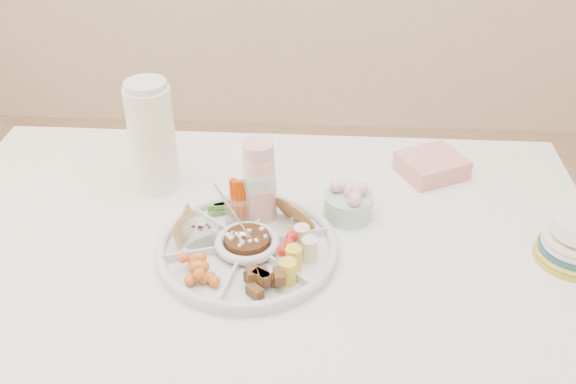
{
  "coord_description": "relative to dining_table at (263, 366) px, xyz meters",
  "views": [
    {
      "loc": [
        0.13,
        -1.08,
        1.63
      ],
      "look_at": [
        0.06,
        0.08,
        0.85
      ],
      "focal_mm": 40.0,
      "sensor_mm": 36.0,
      "label": 1
    }
  ],
  "objects": [
    {
      "name": "dining_table",
      "position": [
        0.0,
        0.0,
        0.0
      ],
      "size": [
        1.52,
        1.02,
        0.76
      ],
      "primitive_type": "cube",
      "color": "white",
      "rests_on": "floor"
    },
    {
      "name": "napkin_stack",
      "position": [
        0.41,
        0.32,
        0.4
      ],
      "size": [
        0.19,
        0.19,
        0.05
      ],
      "primitive_type": "cube",
      "rotation": [
        0.0,
        0.0,
        0.48
      ],
      "color": "pink",
      "rests_on": "dining_table"
    },
    {
      "name": "bean_dip",
      "position": [
        -0.02,
        -0.02,
        0.41
      ],
      "size": [
        0.12,
        0.12,
        0.04
      ],
      "primitive_type": "cylinder",
      "rotation": [
        0.0,
        0.0,
        0.33
      ],
      "color": "#452213",
      "rests_on": "party_tray"
    },
    {
      "name": "carrot_cucumber",
      "position": [
        -0.06,
        0.1,
        0.44
      ],
      "size": [
        0.14,
        0.14,
        0.1
      ],
      "primitive_type": null,
      "rotation": [
        0.0,
        0.0,
        0.33
      ],
      "color": "#D14100",
      "rests_on": "party_tray"
    },
    {
      "name": "granola_chunks",
      "position": [
        0.02,
        -0.14,
        0.42
      ],
      "size": [
        0.12,
        0.12,
        0.04
      ],
      "primitive_type": null,
      "rotation": [
        0.0,
        0.0,
        0.33
      ],
      "color": "#472E1F",
      "rests_on": "party_tray"
    },
    {
      "name": "flower_bowl",
      "position": [
        0.19,
        0.13,
        0.42
      ],
      "size": [
        0.12,
        0.12,
        0.08
      ],
      "primitive_type": "cylinder",
      "rotation": [
        0.0,
        0.0,
        0.09
      ],
      "color": "silver",
      "rests_on": "dining_table"
    },
    {
      "name": "cherries",
      "position": [
        -0.11,
        -0.12,
        0.42
      ],
      "size": [
        0.13,
        0.13,
        0.04
      ],
      "primitive_type": null,
      "rotation": [
        0.0,
        0.0,
        0.33
      ],
      "color": "gold",
      "rests_on": "party_tray"
    },
    {
      "name": "thermos",
      "position": [
        -0.27,
        0.23,
        0.52
      ],
      "size": [
        0.11,
        0.11,
        0.28
      ],
      "primitive_type": "cylinder",
      "rotation": [
        0.0,
        0.0,
        -0.05
      ],
      "color": "white",
      "rests_on": "dining_table"
    },
    {
      "name": "party_tray",
      "position": [
        -0.02,
        -0.02,
        0.4
      ],
      "size": [
        0.48,
        0.48,
        0.04
      ],
      "primitive_type": "cylinder",
      "rotation": [
        0.0,
        0.0,
        0.33
      ],
      "color": "silver",
      "rests_on": "dining_table"
    },
    {
      "name": "pita_raisins",
      "position": [
        -0.15,
        0.0,
        0.42
      ],
      "size": [
        0.14,
        0.14,
        0.06
      ],
      "primitive_type": null,
      "rotation": [
        0.0,
        0.0,
        0.33
      ],
      "color": "tan",
      "rests_on": "party_tray"
    },
    {
      "name": "banana_tomato",
      "position": [
        0.11,
        -0.05,
        0.44
      ],
      "size": [
        0.14,
        0.14,
        0.09
      ],
      "primitive_type": null,
      "rotation": [
        0.0,
        0.0,
        0.33
      ],
      "color": "#EAE55B",
      "rests_on": "party_tray"
    },
    {
      "name": "cup_stack",
      "position": [
        -0.01,
        0.1,
        0.48
      ],
      "size": [
        0.09,
        0.09,
        0.21
      ],
      "primitive_type": "cylinder",
      "rotation": [
        0.0,
        0.0,
        0.2
      ],
      "color": "#BABBBA",
      "rests_on": "dining_table"
    },
    {
      "name": "tortillas",
      "position": [
        0.06,
        0.08,
        0.42
      ],
      "size": [
        0.13,
        0.13,
        0.06
      ],
      "primitive_type": null,
      "rotation": [
        0.0,
        0.0,
        0.33
      ],
      "color": "#A37C46",
      "rests_on": "party_tray"
    }
  ]
}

